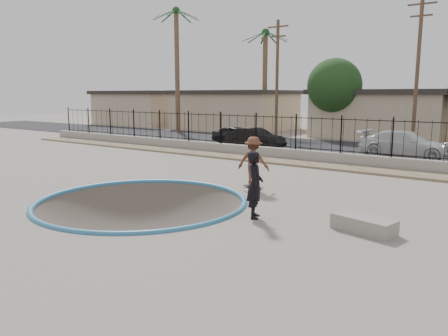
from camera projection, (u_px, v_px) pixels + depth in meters
ground at (308, 176)px, 25.12m from camera, size 120.00×120.00×2.20m
bowl_pit at (142, 202)px, 14.51m from camera, size 6.84×6.84×1.80m
coping_ring at (142, 202)px, 14.51m from camera, size 7.04×7.04×0.20m
rock_strip at (286, 162)px, 22.68m from camera, size 42.00×1.60×0.11m
retaining_wall at (295, 155)px, 23.52m from camera, size 42.00×0.45×0.60m
fence at (296, 133)px, 23.32m from camera, size 40.00×0.04×1.80m
street at (341, 148)px, 28.93m from camera, size 90.00×8.00×0.04m
house_west_far at (145, 107)px, 52.30m from camera, size 10.60×8.60×3.90m
house_west at (235, 109)px, 44.83m from camera, size 11.60×8.60×3.90m
house_center at (384, 113)px, 36.22m from camera, size 10.60×8.60×3.90m
palm_left at (177, 45)px, 39.77m from camera, size 2.30×2.30×11.30m
palm_mid at (265, 58)px, 39.16m from camera, size 2.30×2.30×9.30m
utility_pole_left at (277, 78)px, 33.19m from camera, size 1.70×0.24×9.00m
utility_pole_mid at (417, 71)px, 27.41m from camera, size 1.70×0.24×9.50m
street_tree_left at (334, 86)px, 34.76m from camera, size 4.32×4.32×6.36m
skater at (253, 164)px, 16.49m from camera, size 1.35×0.99×1.87m
skateboard at (253, 187)px, 16.64m from camera, size 0.86×0.32×0.07m
videographer at (255, 185)px, 12.53m from camera, size 0.75×0.84×1.94m
concrete_ledge at (364, 224)px, 11.36m from camera, size 1.71×1.03×0.40m
car_a at (237, 135)px, 30.94m from camera, size 3.82×1.71×1.28m
car_b at (256, 138)px, 28.47m from camera, size 4.06×1.68×1.31m
car_c at (406, 144)px, 24.33m from camera, size 5.20×2.33×1.48m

